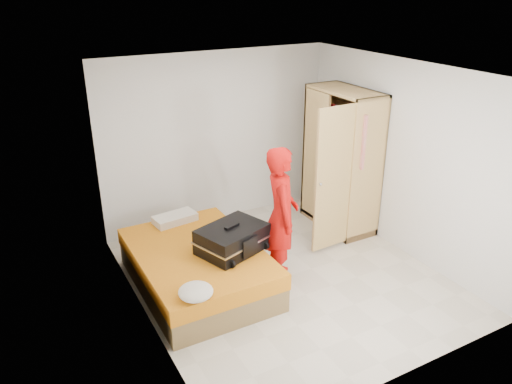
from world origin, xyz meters
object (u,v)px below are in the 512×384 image
bed (198,268)px  wardrobe (340,165)px  suitcase (232,239)px  round_cushion (196,292)px  person (281,215)px

bed → wardrobe: wardrobe is taller
bed → suitcase: suitcase is taller
wardrobe → round_cushion: (-2.89, -1.39, -0.43)m
person → suitcase: (-0.62, 0.10, -0.22)m
bed → person: 1.21m
round_cushion → person: bearing=22.9°
wardrobe → round_cushion: 3.23m
bed → round_cushion: 1.03m
bed → person: person is taller
wardrobe → round_cushion: size_ratio=5.79×
wardrobe → person: 1.72m
wardrobe → person: (-1.51, -0.80, -0.13)m
person → suitcase: size_ratio=1.86×
bed → suitcase: (0.38, -0.21, 0.40)m
suitcase → person: bearing=-28.6°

